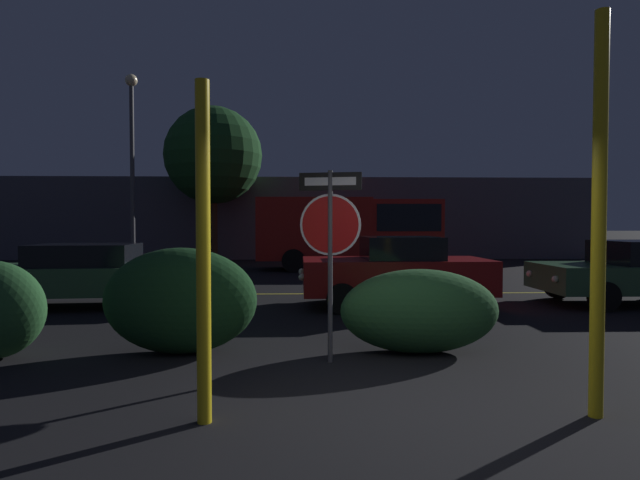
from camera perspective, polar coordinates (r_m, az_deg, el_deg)
ground_plane at (r=4.73m, az=8.71°, el=-19.49°), size 260.00×260.00×0.00m
road_center_stripe at (r=12.41m, az=1.86°, el=-6.14°), size 34.99×0.12×0.01m
stop_sign at (r=6.16m, az=1.18°, el=1.39°), size 0.77×0.18×2.38m
yellow_pole_left at (r=4.38m, az=-13.19°, el=-1.44°), size 0.12×0.12×2.94m
yellow_pole_right at (r=5.03m, az=29.26°, el=2.43°), size 0.12×0.12×3.58m
hedge_bush_1 at (r=6.91m, az=-15.62°, el=-6.69°), size 2.02×1.02×1.41m
hedge_bush_2 at (r=6.85m, az=11.30°, el=-7.95°), size 2.12×1.01×1.12m
passing_car_1 at (r=11.45m, az=-24.59°, el=-3.60°), size 5.08×2.22×1.31m
passing_car_2 at (r=10.56m, az=8.66°, el=-3.55°), size 3.94×1.98×1.46m
passing_car_3 at (r=12.71m, az=32.64°, el=-3.13°), size 4.23×2.02×1.37m
delivery_truck at (r=18.94m, az=3.87°, el=1.34°), size 6.84×2.49×2.70m
street_lamp at (r=20.39m, az=-20.69°, el=10.17°), size 0.45×0.45×7.36m
tree_0 at (r=23.63m, az=-12.08°, el=9.41°), size 4.44×4.44×7.10m
building_backdrop at (r=26.02m, az=-3.13°, el=2.46°), size 31.25×3.16×4.05m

